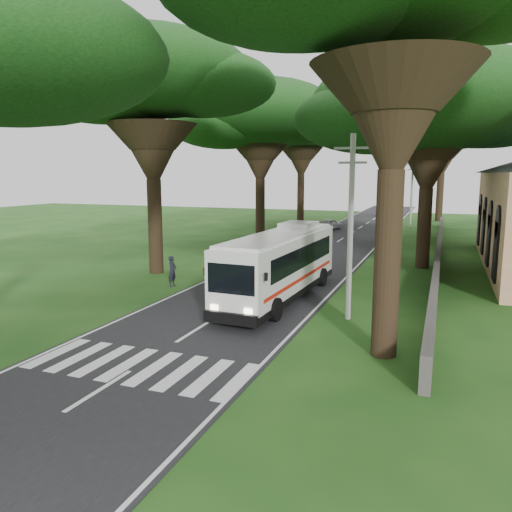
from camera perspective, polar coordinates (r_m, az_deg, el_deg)
ground at (r=19.02m, az=-9.88°, el=-10.24°), size 140.00×140.00×0.00m
road at (r=41.88m, az=7.75°, el=0.63°), size 8.00×120.00×0.04m
crosswalk at (r=17.44m, az=-13.29°, el=-12.20°), size 8.00×3.00×0.01m
property_wall at (r=39.77m, az=20.16°, el=0.53°), size 0.35×50.00×1.20m
pole_near at (r=21.79m, az=10.75°, el=3.54°), size 1.60×0.24×8.00m
pole_mid at (r=41.58m, az=15.63°, el=6.09°), size 1.60×0.24×8.00m
pole_far at (r=61.51m, az=17.37°, el=6.98°), size 1.60×0.24×8.00m
tree_l_mida at (r=32.84m, az=-11.99°, el=19.26°), size 12.40×12.40×14.93m
tree_l_midb at (r=48.66m, az=0.49°, el=15.87°), size 14.84×14.84×15.08m
tree_l_far at (r=66.11m, az=5.25°, el=14.98°), size 16.08×16.08×16.29m
tree_r_mida at (r=35.67m, az=19.36°, el=16.22°), size 15.39×15.39×14.23m
tree_r_midb at (r=53.64m, az=19.42°, el=14.51°), size 12.83×12.83×14.49m
tree_r_far at (r=71.67m, az=20.71°, el=14.15°), size 12.42×12.42×15.89m
coach_bus at (r=25.37m, az=2.85°, el=-0.87°), size 3.08×11.59×3.39m
distant_car_a at (r=57.57m, az=8.44°, el=3.64°), size 2.56×3.91×1.24m
distant_car_c at (r=76.99m, az=14.44°, el=4.90°), size 2.92×4.70×1.27m
pedestrian at (r=28.67m, az=-9.54°, el=-1.73°), size 0.42×0.64×1.75m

